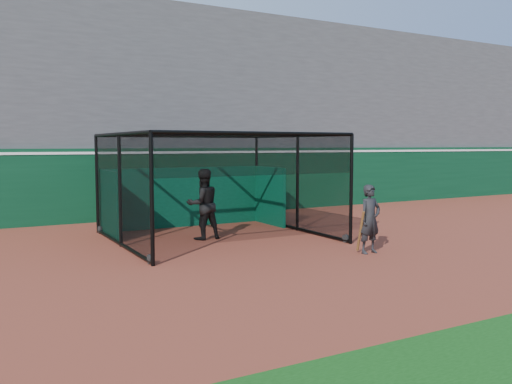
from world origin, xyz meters
TOP-DOWN VIEW (x-y plane):
  - ground at (0.00, 0.00)m, footprint 120.00×120.00m
  - outfield_wall at (0.00, 8.50)m, footprint 50.00×0.50m
  - grandstand at (0.00, 12.27)m, footprint 50.00×7.85m
  - batting_cage at (0.56, 3.54)m, footprint 5.53×5.23m
  - batter at (0.14, 3.50)m, footprint 0.97×0.77m
  - on_deck_player at (2.88, -0.26)m, footprint 0.65×0.46m

SIDE VIEW (x-z plane):
  - ground at x=0.00m, z-range 0.00..0.00m
  - on_deck_player at x=2.88m, z-range 0.00..1.67m
  - batter at x=0.14m, z-range 0.00..1.96m
  - outfield_wall at x=0.00m, z-range 0.04..2.54m
  - batting_cage at x=0.56m, z-range 0.00..2.89m
  - grandstand at x=0.00m, z-range 0.00..8.95m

